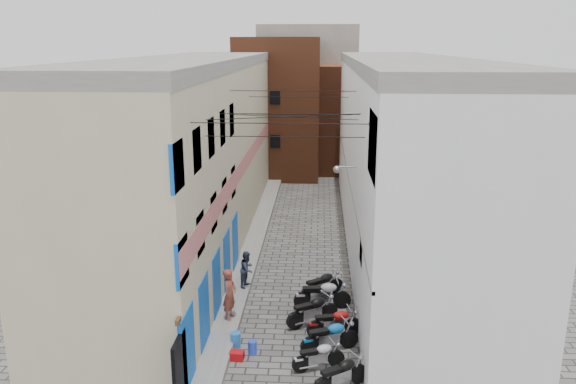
% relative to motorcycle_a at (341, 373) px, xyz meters
% --- Properties ---
extents(plinth, '(0.90, 26.00, 0.25)m').
position_rel_motorcycle_a_xyz_m(plinth, '(-3.86, 12.19, -0.42)').
color(plinth, gray).
rests_on(plinth, ground).
extents(building_left, '(5.10, 27.00, 9.00)m').
position_rel_motorcycle_a_xyz_m(building_left, '(-6.79, 12.14, 3.96)').
color(building_left, '#C1B392').
rests_on(building_left, ground).
extents(building_right, '(5.94, 26.00, 9.00)m').
position_rel_motorcycle_a_xyz_m(building_right, '(3.19, 12.18, 3.96)').
color(building_right, white).
rests_on(building_right, ground).
extents(building_far_brick_left, '(6.00, 6.00, 10.00)m').
position_rel_motorcycle_a_xyz_m(building_far_brick_left, '(-3.81, 27.19, 4.46)').
color(building_far_brick_left, brown).
rests_on(building_far_brick_left, ground).
extents(building_far_brick_right, '(5.00, 6.00, 8.00)m').
position_rel_motorcycle_a_xyz_m(building_far_brick_right, '(1.19, 29.19, 3.46)').
color(building_far_brick_right, brown).
rests_on(building_far_brick_right, ground).
extents(building_far_concrete, '(8.00, 5.00, 11.00)m').
position_rel_motorcycle_a_xyz_m(building_far_concrete, '(-1.81, 33.19, 4.96)').
color(building_far_concrete, gray).
rests_on(building_far_concrete, ground).
extents(far_shopfront, '(2.00, 0.30, 2.40)m').
position_rel_motorcycle_a_xyz_m(far_shopfront, '(-1.81, 24.39, 0.66)').
color(far_shopfront, black).
rests_on(far_shopfront, ground).
extents(overhead_wires, '(5.80, 13.02, 1.32)m').
position_rel_motorcycle_a_xyz_m(overhead_wires, '(-1.81, 6.83, 6.58)').
color(overhead_wires, black).
rests_on(overhead_wires, ground).
extents(motorcycle_a, '(1.88, 1.53, 1.08)m').
position_rel_motorcycle_a_xyz_m(motorcycle_a, '(0.00, 0.00, 0.00)').
color(motorcycle_a, black).
rests_on(motorcycle_a, ground).
extents(motorcycle_b, '(1.77, 1.09, 0.98)m').
position_rel_motorcycle_a_xyz_m(motorcycle_b, '(-0.64, 1.00, -0.05)').
color(motorcycle_b, '#BBBCC1').
rests_on(motorcycle_b, ground).
extents(motorcycle_c, '(2.07, 1.32, 1.15)m').
position_rel_motorcycle_a_xyz_m(motorcycle_c, '(-0.29, 2.05, 0.03)').
color(motorcycle_c, '#0C64B5').
rests_on(motorcycle_c, ground).
extents(motorcycle_d, '(2.01, 1.00, 1.11)m').
position_rel_motorcycle_a_xyz_m(motorcycle_d, '(-0.11, 3.02, 0.02)').
color(motorcycle_d, '#9D0D0B').
rests_on(motorcycle_d, ground).
extents(motorcycle_e, '(2.07, 1.62, 1.18)m').
position_rel_motorcycle_a_xyz_m(motorcycle_e, '(-0.87, 3.80, 0.05)').
color(motorcycle_e, black).
rests_on(motorcycle_e, ground).
extents(motorcycle_f, '(2.22, 0.93, 1.25)m').
position_rel_motorcycle_a_xyz_m(motorcycle_f, '(-0.53, 5.04, 0.08)').
color(motorcycle_f, '#A6A5AA').
rests_on(motorcycle_f, ground).
extents(motorcycle_g, '(1.98, 1.75, 1.17)m').
position_rel_motorcycle_a_xyz_m(motorcycle_g, '(-0.53, 5.97, 0.04)').
color(motorcycle_g, black).
rests_on(motorcycle_g, ground).
extents(person_a, '(0.59, 0.75, 1.82)m').
position_rel_motorcycle_a_xyz_m(person_a, '(-3.77, 3.65, 0.62)').
color(person_a, brown).
rests_on(person_a, plinth).
extents(person_b, '(0.77, 0.86, 1.46)m').
position_rel_motorcycle_a_xyz_m(person_b, '(-3.51, 6.34, 0.44)').
color(person_b, '#303649').
rests_on(person_b, plinth).
extents(water_jug_near, '(0.35, 0.35, 0.45)m').
position_rel_motorcycle_a_xyz_m(water_jug_near, '(-2.76, 1.78, -0.32)').
color(water_jug_near, blue).
rests_on(water_jug_near, ground).
extents(water_jug_far, '(0.38, 0.38, 0.53)m').
position_rel_motorcycle_a_xyz_m(water_jug_far, '(-3.36, 2.12, -0.28)').
color(water_jug_far, '#2B7CD9').
rests_on(water_jug_far, ground).
extents(red_crate, '(0.46, 0.36, 0.28)m').
position_rel_motorcycle_a_xyz_m(red_crate, '(-3.21, 1.40, -0.40)').
color(red_crate, '#BA0D12').
rests_on(red_crate, ground).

